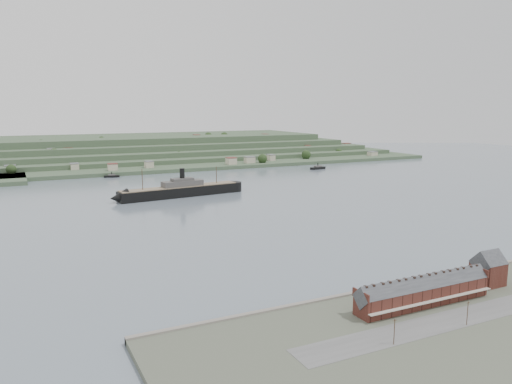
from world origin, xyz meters
name	(u,v)px	position (x,y,z in m)	size (l,w,h in m)	color
ground	(246,216)	(0.00, 0.00, 0.00)	(1400.00, 1400.00, 0.00)	slate
near_shore	(487,322)	(0.00, -186.75, 1.01)	(220.00, 80.00, 2.60)	#4C5142
terrace_row	(423,291)	(-10.00, -168.02, 6.84)	(55.60, 9.80, 11.07)	#4B221B
gabled_building	(488,269)	(27.50, -164.00, 8.19)	(10.40, 10.18, 14.09)	#4B221B
far_peninsula	(144,150)	(27.91, 393.10, 11.88)	(760.00, 309.00, 30.00)	#32472F
steamship	(177,191)	(-20.20, 87.15, 4.99)	(112.53, 25.29, 27.01)	black
ferry_west	(112,176)	(-46.11, 225.00, 1.38)	(15.82, 6.87, 5.74)	black
ferry_east	(318,168)	(179.46, 188.79, 1.77)	(20.22, 9.04, 7.33)	black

